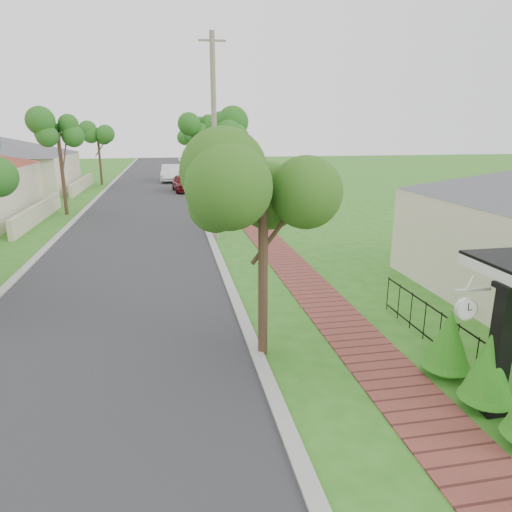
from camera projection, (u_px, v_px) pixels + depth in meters
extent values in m
plane|color=#2E6B19|center=(242.00, 406.00, 8.67)|extent=(160.00, 160.00, 0.00)
cube|color=#28282B|center=(140.00, 218.00, 27.07)|extent=(7.00, 120.00, 0.02)
cube|color=#9E9E99|center=(202.00, 216.00, 27.72)|extent=(0.30, 120.00, 0.10)
cube|color=#9E9E99|center=(75.00, 220.00, 26.42)|extent=(0.30, 120.00, 0.10)
cube|color=brown|center=(244.00, 214.00, 28.18)|extent=(1.50, 120.00, 0.03)
cube|color=black|center=(500.00, 349.00, 8.20)|extent=(0.30, 0.30, 2.52)
cube|color=black|center=(491.00, 405.00, 8.50)|extent=(0.48, 0.48, 0.24)
cube|color=black|center=(510.00, 286.00, 7.87)|extent=(0.42, 0.42, 0.10)
cube|color=black|center=(479.00, 339.00, 9.29)|extent=(0.03, 8.00, 0.03)
cube|color=black|center=(474.00, 374.00, 9.50)|extent=(0.03, 8.00, 0.03)
cylinder|color=black|center=(499.00, 376.00, 8.78)|extent=(0.02, 0.02, 1.00)
cylinder|color=black|center=(476.00, 359.00, 9.41)|extent=(0.02, 0.02, 1.00)
cylinder|color=black|center=(457.00, 345.00, 10.04)|extent=(0.02, 0.02, 1.00)
cylinder|color=black|center=(440.00, 332.00, 10.67)|extent=(0.02, 0.02, 1.00)
cylinder|color=black|center=(425.00, 321.00, 11.30)|extent=(0.02, 0.02, 1.00)
cylinder|color=black|center=(411.00, 310.00, 11.93)|extent=(0.02, 0.02, 1.00)
cylinder|color=black|center=(399.00, 301.00, 12.57)|extent=(0.02, 0.02, 1.00)
cylinder|color=black|center=(388.00, 293.00, 13.20)|extent=(0.02, 0.02, 1.00)
cylinder|color=#382619|center=(222.00, 186.00, 23.48)|extent=(0.22, 0.22, 4.55)
sphere|color=#1B4F15|center=(221.00, 137.00, 22.83)|extent=(1.70, 1.70, 1.70)
cylinder|color=#382619|center=(202.00, 163.00, 36.68)|extent=(0.22, 0.22, 4.90)
sphere|color=#1B4F15|center=(201.00, 130.00, 35.99)|extent=(1.70, 1.70, 1.70)
cylinder|color=#382619|center=(193.00, 157.00, 50.03)|extent=(0.22, 0.22, 4.20)
sphere|color=#1B4F15|center=(192.00, 136.00, 49.43)|extent=(1.70, 1.70, 1.70)
cylinder|color=#382619|center=(63.00, 174.00, 27.51)|extent=(0.22, 0.22, 4.90)
sphere|color=#1B4F15|center=(58.00, 130.00, 26.81)|extent=(1.70, 1.70, 1.70)
cylinder|color=#382619|center=(100.00, 160.00, 42.70)|extent=(0.22, 0.22, 4.55)
sphere|color=#1B4F15|center=(97.00, 134.00, 42.06)|extent=(1.70, 1.70, 1.70)
sphere|color=#226414|center=(486.00, 392.00, 8.49)|extent=(0.75, 0.75, 0.75)
cone|color=#226414|center=(491.00, 360.00, 8.32)|extent=(0.86, 0.86, 1.32)
sphere|color=#226414|center=(446.00, 361.00, 9.70)|extent=(0.79, 0.79, 0.79)
cone|color=#226414|center=(449.00, 336.00, 9.55)|extent=(0.90, 0.90, 1.17)
cube|color=#BFB299|center=(38.00, 213.00, 25.94)|extent=(0.25, 10.00, 1.00)
cube|color=beige|center=(0.00, 174.00, 37.79)|extent=(11.00, 10.00, 3.00)
cube|color=#BFB299|center=(82.00, 184.00, 39.20)|extent=(0.25, 10.00, 1.00)
imported|color=#5E0E15|center=(184.00, 183.00, 38.24)|extent=(2.11, 4.34, 1.43)
imported|color=white|center=(171.00, 173.00, 45.67)|extent=(2.06, 5.06, 1.63)
cylinder|color=#382619|center=(263.00, 278.00, 10.21)|extent=(0.22, 0.22, 3.74)
sphere|color=#35651D|center=(263.00, 189.00, 9.68)|extent=(1.86, 1.86, 1.86)
cylinder|color=gray|center=(214.00, 140.00, 20.76)|extent=(0.24, 0.24, 9.17)
cube|color=gray|center=(212.00, 40.00, 19.64)|extent=(1.20, 0.08, 0.08)
cube|color=white|center=(473.00, 290.00, 8.23)|extent=(0.70, 0.05, 0.05)
cylinder|color=white|center=(467.00, 299.00, 8.26)|extent=(0.02, 0.02, 0.30)
cylinder|color=white|center=(466.00, 309.00, 8.31)|extent=(0.42, 0.10, 0.42)
cylinder|color=white|center=(468.00, 310.00, 8.26)|extent=(0.36, 0.01, 0.36)
cylinder|color=white|center=(464.00, 308.00, 8.36)|extent=(0.36, 0.01, 0.36)
cube|color=black|center=(469.00, 307.00, 8.23)|extent=(0.02, 0.01, 0.14)
cube|color=black|center=(470.00, 310.00, 8.25)|extent=(0.09, 0.01, 0.02)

